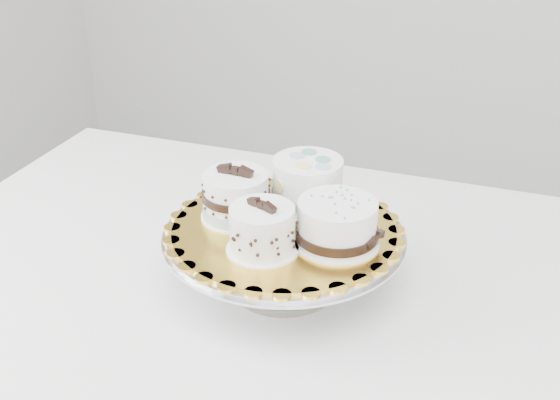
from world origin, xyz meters
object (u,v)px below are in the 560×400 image
at_px(cake_ribbon, 338,224).
at_px(table, 279,309).
at_px(cake_banded, 236,197).
at_px(cake_board, 284,229).
at_px(cake_dots, 308,183).
at_px(cake_swirl, 262,230).
at_px(cake_stand, 284,248).

bearing_deg(cake_ribbon, table, 172.98).
height_order(cake_banded, cake_ribbon, cake_banded).
distance_m(cake_board, cake_dots, 0.09).
bearing_deg(table, cake_banded, -157.69).
bearing_deg(cake_ribbon, cake_board, -172.66).
xyz_separation_m(table, cake_ribbon, (0.11, -0.03, 0.20)).
bearing_deg(cake_banded, table, 25.54).
distance_m(cake_board, cake_swirl, 0.08).
distance_m(table, cake_stand, 0.14).
height_order(cake_stand, cake_board, cake_board).
xyz_separation_m(cake_swirl, cake_dots, (0.00, 0.15, 0.01)).
xyz_separation_m(cake_swirl, cake_ribbon, (0.09, 0.07, -0.00)).
relative_size(table, cake_dots, 10.39).
relative_size(cake_stand, cake_swirl, 3.29).
distance_m(table, cake_board, 0.18).
distance_m(cake_banded, cake_dots, 0.11).
bearing_deg(cake_stand, cake_dots, 88.69).
relative_size(cake_dots, cake_ribbon, 0.98).
xyz_separation_m(cake_swirl, cake_banded, (-0.08, 0.07, 0.00)).
bearing_deg(cake_banded, cake_stand, -2.67).
relative_size(table, cake_board, 4.09).
xyz_separation_m(cake_stand, cake_dots, (0.00, 0.08, 0.08)).
xyz_separation_m(cake_banded, cake_ribbon, (0.17, -0.00, -0.00)).
bearing_deg(table, cake_swirl, -83.23).
distance_m(cake_stand, cake_banded, 0.10).
bearing_deg(cake_banded, cake_ribbon, -4.53).
bearing_deg(cake_dots, table, -132.66).
bearing_deg(cake_board, cake_ribbon, -2.11).
bearing_deg(cake_dots, cake_stand, -105.37).
height_order(table, cake_ribbon, cake_ribbon).
xyz_separation_m(cake_dots, cake_ribbon, (0.08, -0.08, -0.01)).
bearing_deg(cake_dots, cake_board, -105.37).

